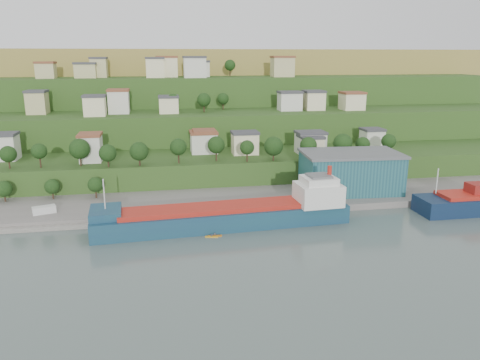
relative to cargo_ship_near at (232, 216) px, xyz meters
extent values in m
plane|color=#4B5B58|center=(-2.08, -8.38, -2.81)|extent=(500.00, 500.00, 0.00)
cube|color=slate|center=(17.92, 19.62, -2.81)|extent=(220.00, 26.00, 4.00)
cube|color=slate|center=(-57.08, 13.62, -2.81)|extent=(40.00, 18.00, 2.40)
cube|color=#284719|center=(-2.08, 47.62, -2.81)|extent=(260.00, 32.00, 20.00)
cube|color=#284719|center=(-2.08, 77.62, -2.81)|extent=(280.00, 32.00, 44.00)
cube|color=#284719|center=(-2.08, 107.62, -2.81)|extent=(300.00, 32.00, 70.00)
cube|color=olive|center=(-2.08, 181.62, -2.81)|extent=(360.00, 120.00, 96.00)
cube|color=silver|center=(-70.07, 51.55, 11.39)|extent=(7.50, 8.03, 8.41)
cube|color=#3F3F44|center=(-70.07, 51.55, 16.05)|extent=(8.10, 8.63, 0.90)
cube|color=silver|center=(-41.09, 44.04, 11.52)|extent=(7.00, 8.70, 8.67)
cube|color=brown|center=(-41.09, 44.04, 16.30)|extent=(7.60, 9.30, 0.90)
cube|color=silver|center=(-2.09, 52.20, 10.73)|extent=(9.40, 8.92, 7.08)
cube|color=brown|center=(-2.09, 52.20, 14.72)|extent=(10.00, 9.52, 0.90)
cube|color=#F2E7B7|center=(-1.81, 51.96, 11.00)|extent=(7.71, 8.38, 7.63)
cube|color=brown|center=(-1.81, 51.96, 15.26)|extent=(8.31, 8.98, 0.90)
cube|color=#F2E7B7|center=(12.45, 47.21, 10.86)|extent=(9.10, 7.21, 7.35)
cube|color=#3F3F44|center=(12.45, 47.21, 14.99)|extent=(9.70, 7.81, 0.90)
cube|color=#F2E7B7|center=(35.48, 41.62, 10.25)|extent=(7.85, 8.15, 6.12)
cube|color=#3F3F44|center=(35.48, 41.62, 13.76)|extent=(8.45, 8.75, 0.90)
cube|color=silver|center=(36.34, 44.26, 10.78)|extent=(9.98, 7.77, 7.19)
cube|color=#3F3F44|center=(36.34, 44.26, 14.82)|extent=(10.58, 8.37, 0.90)
cube|color=silver|center=(63.90, 51.56, 10.43)|extent=(7.58, 7.35, 6.50)
cube|color=#3F3F44|center=(63.90, 51.56, 14.13)|extent=(8.18, 7.95, 0.90)
cube|color=#C5BB80|center=(-65.71, 82.96, 23.44)|extent=(7.47, 8.61, 8.52)
cube|color=#3F3F44|center=(-65.71, 82.96, 28.15)|extent=(8.07, 9.21, 0.90)
cube|color=#F2E7B7|center=(-42.17, 71.89, 22.80)|extent=(8.01, 7.42, 7.24)
cube|color=#3F3F44|center=(-42.17, 71.89, 26.87)|extent=(8.61, 8.02, 0.90)
cube|color=silver|center=(-33.58, 79.34, 23.62)|extent=(8.09, 8.57, 8.87)
cube|color=brown|center=(-33.58, 79.34, 28.50)|extent=(8.69, 9.17, 0.90)
cube|color=#F2E7B7|center=(-13.74, 76.73, 22.28)|extent=(7.68, 8.39, 6.19)
cube|color=#3F3F44|center=(-13.74, 76.73, 25.82)|extent=(8.28, 8.99, 0.90)
cube|color=silver|center=(37.50, 76.93, 22.84)|extent=(9.37, 7.08, 7.31)
cube|color=#3F3F44|center=(37.50, 76.93, 26.95)|extent=(9.97, 7.68, 0.90)
cube|color=#F2E7B7|center=(48.34, 77.52, 22.91)|extent=(8.13, 8.26, 7.46)
cube|color=#3F3F44|center=(48.34, 77.52, 27.09)|extent=(8.73, 8.86, 0.90)
cube|color=#F2E7B7|center=(64.89, 75.25, 22.61)|extent=(9.05, 8.91, 6.86)
cube|color=brown|center=(64.89, 75.25, 26.49)|extent=(9.65, 9.51, 0.90)
cube|color=#C5BB80|center=(-66.09, 106.03, 35.39)|extent=(7.86, 7.34, 6.41)
cube|color=brown|center=(-66.09, 106.03, 39.05)|extent=(8.46, 7.94, 0.90)
cube|color=#C5BB80|center=(-49.28, 107.07, 35.20)|extent=(9.32, 8.18, 6.02)
cube|color=#3F3F44|center=(-49.28, 107.07, 38.66)|extent=(9.92, 8.78, 0.90)
cube|color=#C5BB80|center=(-43.84, 110.99, 36.34)|extent=(7.10, 8.56, 8.31)
cube|color=#3F3F44|center=(-43.84, 110.99, 40.95)|extent=(7.70, 9.16, 0.90)
cube|color=#F2E7B7|center=(-18.48, 104.84, 36.34)|extent=(8.12, 7.03, 8.31)
cube|color=#3F3F44|center=(-18.48, 104.84, 40.94)|extent=(8.72, 7.63, 0.90)
cube|color=#F2E7B7|center=(-13.05, 109.31, 36.58)|extent=(9.62, 7.37, 8.79)
cube|color=brown|center=(-13.05, 109.31, 41.43)|extent=(10.22, 7.97, 0.90)
cube|color=silver|center=(-0.72, 102.00, 36.55)|extent=(9.84, 8.80, 8.74)
cube|color=#3F3F44|center=(-0.72, 102.00, 41.37)|extent=(10.44, 9.40, 0.90)
cube|color=silver|center=(2.37, 110.46, 35.54)|extent=(8.73, 7.21, 6.71)
cube|color=#3F3F44|center=(2.37, 110.46, 39.34)|extent=(9.33, 7.81, 0.90)
cube|color=#C5BB80|center=(40.97, 103.14, 36.59)|extent=(9.94, 8.09, 8.81)
cube|color=brown|center=(40.97, 103.14, 41.44)|extent=(10.54, 8.69, 0.90)
cylinder|color=#382619|center=(-65.39, 37.40, 8.79)|extent=(0.50, 0.50, 3.22)
sphere|color=black|center=(-65.39, 37.40, 11.83)|extent=(5.20, 5.20, 5.20)
cylinder|color=#382619|center=(-55.92, 36.84, 9.20)|extent=(0.50, 0.50, 4.03)
sphere|color=black|center=(-55.92, 36.84, 12.56)|extent=(4.92, 4.92, 4.92)
cylinder|color=#382619|center=(-43.65, 37.22, 9.11)|extent=(0.50, 0.50, 3.84)
sphere|color=black|center=(-43.65, 37.22, 12.84)|extent=(6.57, 6.57, 6.57)
cylinder|color=#382619|center=(-34.66, 34.18, 8.70)|extent=(0.50, 0.50, 3.03)
sphere|color=black|center=(-34.66, 34.18, 11.75)|extent=(5.58, 5.58, 5.58)
cylinder|color=#382619|center=(-24.81, 34.22, 8.74)|extent=(0.50, 0.50, 3.11)
sphere|color=black|center=(-24.81, 34.22, 11.96)|extent=(6.05, 6.05, 6.05)
cylinder|color=#382619|center=(-12.10, 35.63, 9.19)|extent=(0.50, 0.50, 4.01)
sphere|color=black|center=(-12.10, 35.63, 12.73)|extent=(5.57, 5.57, 5.57)
cylinder|color=#382619|center=(0.67, 36.91, 9.16)|extent=(0.50, 0.50, 3.95)
sphere|color=black|center=(0.67, 36.91, 12.74)|extent=(5.83, 5.83, 5.83)
cylinder|color=#382619|center=(10.73, 33.97, 8.96)|extent=(0.50, 0.50, 3.54)
sphere|color=black|center=(10.73, 33.97, 12.07)|extent=(4.88, 4.88, 4.88)
cylinder|color=#382619|center=(19.93, 34.21, 8.78)|extent=(0.50, 0.50, 3.18)
sphere|color=black|center=(19.93, 34.21, 12.16)|extent=(6.51, 6.51, 6.51)
cylinder|color=#382619|center=(32.19, 33.96, 8.85)|extent=(0.50, 0.50, 3.33)
sphere|color=black|center=(32.19, 33.96, 12.11)|extent=(5.80, 5.80, 5.80)
cylinder|color=#382619|center=(44.88, 34.64, 8.85)|extent=(0.50, 0.50, 3.33)
sphere|color=black|center=(44.88, 34.64, 12.34)|extent=(6.63, 6.63, 6.63)
cylinder|color=#382619|center=(52.45, 34.82, 8.76)|extent=(0.50, 0.50, 3.15)
sphere|color=black|center=(52.45, 34.82, 11.73)|extent=(5.05, 5.05, 5.05)
cylinder|color=#382619|center=(63.31, 36.89, 8.91)|extent=(0.50, 0.50, 3.45)
sphere|color=black|center=(63.31, 36.89, 12.08)|extent=(5.26, 5.26, 5.26)
cylinder|color=#382619|center=(9.95, 85.41, 20.85)|extent=(0.50, 0.50, 3.32)
sphere|color=black|center=(9.95, 85.41, 23.88)|extent=(4.99, 4.99, 4.99)
cylinder|color=#382619|center=(38.98, 106.47, 34.09)|extent=(0.50, 0.50, 3.81)
sphere|color=black|center=(38.98, 106.47, 37.58)|extent=(5.76, 5.76, 5.76)
cylinder|color=#382619|center=(0.78, 77.02, 20.97)|extent=(0.50, 0.50, 3.58)
sphere|color=black|center=(0.78, 77.02, 24.30)|extent=(5.61, 5.61, 5.61)
cylinder|color=#382619|center=(-11.89, 75.26, 21.16)|extent=(0.50, 0.50, 3.95)
sphere|color=black|center=(-11.89, 75.26, 24.54)|extent=(5.10, 5.10, 5.10)
cylinder|color=#382619|center=(17.18, 111.79, 34.13)|extent=(0.50, 0.50, 3.88)
sphere|color=black|center=(17.18, 111.79, 37.52)|extent=(5.27, 5.27, 5.27)
cylinder|color=#382619|center=(-38.89, 81.68, 20.75)|extent=(0.50, 0.50, 3.13)
sphere|color=black|center=(-38.89, 81.68, 23.75)|extent=(5.22, 5.22, 5.22)
cylinder|color=#382619|center=(40.46, 83.94, 20.76)|extent=(0.50, 0.50, 3.15)
sphere|color=black|center=(40.46, 83.94, 23.72)|extent=(5.02, 5.02, 5.02)
cube|color=navy|center=(-2.26, 0.00, -1.35)|extent=(69.08, 14.88, 6.86)
cube|color=#AD2217|center=(-4.22, 0.00, 2.67)|extent=(51.37, 11.86, 1.18)
cube|color=navy|center=(-32.63, 0.00, 3.06)|extent=(8.47, 11.23, 1.96)
cube|color=silver|center=(24.18, 0.00, 5.02)|extent=(12.32, 10.48, 5.88)
cube|color=silver|center=(24.18, 0.00, 8.94)|extent=(9.27, 8.35, 1.96)
cube|color=#595B5E|center=(24.18, 0.00, 10.21)|extent=(6.22, 6.22, 0.59)
cylinder|color=#AD2217|center=(27.12, 0.00, 11.39)|extent=(1.24, 1.24, 2.94)
cylinder|color=silver|center=(-32.63, 0.00, 7.96)|extent=(0.37, 0.37, 7.84)
cube|color=silver|center=(-29.69, 0.00, 0.91)|extent=(14.35, 11.87, 0.24)
cylinder|color=silver|center=(59.49, -0.39, 7.20)|extent=(0.34, 0.34, 7.38)
cube|color=#1C4855|center=(42.25, 20.73, 5.19)|extent=(31.03, 19.77, 12.00)
cube|color=#595B5E|center=(42.25, 20.73, 11.59)|extent=(32.09, 20.83, 0.80)
cube|color=silver|center=(-50.81, 14.01, -0.19)|extent=(6.59, 4.42, 2.84)
cube|color=silver|center=(-47.25, 10.52, -1.23)|extent=(4.09, 2.26, 0.77)
cube|color=#CD6D12|center=(-5.40, -6.54, -2.68)|extent=(3.66, 0.87, 0.27)
sphere|color=#3F3F44|center=(-5.40, -6.54, -2.23)|extent=(0.63, 0.63, 0.63)
cube|color=orange|center=(-6.28, -6.95, -2.69)|extent=(3.30, 1.20, 0.24)
sphere|color=#3F3F44|center=(-6.28, -6.95, -2.29)|extent=(0.57, 0.57, 0.57)
camera|label=1|loc=(-18.51, -117.55, 41.66)|focal=35.00mm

